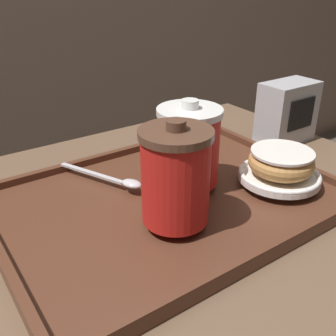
# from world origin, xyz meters

# --- Properties ---
(cafe_table) EXTENTS (0.86, 0.64, 0.73)m
(cafe_table) POSITION_xyz_m (0.00, 0.00, 0.56)
(cafe_table) COLOR brown
(cafe_table) RESTS_ON ground_plane
(serving_tray) EXTENTS (0.51, 0.37, 0.02)m
(serving_tray) POSITION_xyz_m (-0.01, -0.01, 0.74)
(serving_tray) COLOR #512D1E
(serving_tray) RESTS_ON cafe_table
(coffee_cup_front) EXTENTS (0.10, 0.10, 0.14)m
(coffee_cup_front) POSITION_xyz_m (-0.04, -0.08, 0.82)
(coffee_cup_front) COLOR red
(coffee_cup_front) RESTS_ON serving_tray
(coffee_cup_rear) EXTENTS (0.10, 0.10, 0.13)m
(coffee_cup_rear) POSITION_xyz_m (0.04, -0.01, 0.82)
(coffee_cup_rear) COLOR red
(coffee_cup_rear) RESTS_ON serving_tray
(plate_with_chocolate_donut) EXTENTS (0.13, 0.13, 0.01)m
(plate_with_chocolate_donut) POSITION_xyz_m (0.16, -0.09, 0.76)
(plate_with_chocolate_donut) COLOR white
(plate_with_chocolate_donut) RESTS_ON serving_tray
(donut_chocolate_glazed) EXTENTS (0.10, 0.10, 0.04)m
(donut_chocolate_glazed) POSITION_xyz_m (0.16, -0.09, 0.79)
(donut_chocolate_glazed) COLOR tan
(donut_chocolate_glazed) RESTS_ON plate_with_chocolate_donut
(spoon) EXTENTS (0.08, 0.16, 0.01)m
(spoon) POSITION_xyz_m (-0.06, 0.05, 0.76)
(spoon) COLOR silver
(spoon) RESTS_ON serving_tray
(napkin_dispenser) EXTENTS (0.12, 0.07, 0.13)m
(napkin_dispenser) POSITION_xyz_m (0.35, 0.06, 0.79)
(napkin_dispenser) COLOR #B7B7BC
(napkin_dispenser) RESTS_ON cafe_table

